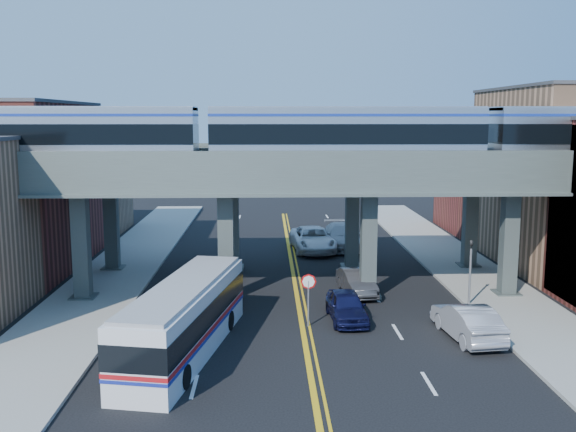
{
  "coord_description": "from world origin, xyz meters",
  "views": [
    {
      "loc": [
        -1.7,
        -27.19,
        10.15
      ],
      "look_at": [
        -0.57,
        6.72,
        4.9
      ],
      "focal_mm": 40.0,
      "sensor_mm": 36.0,
      "label": 1
    }
  ],
  "objects_px": {
    "traffic_signal": "(470,265)",
    "car_lane_c": "(313,239)",
    "transit_train": "(346,134)",
    "car_lane_d": "(342,236)",
    "car_parked_curb": "(467,321)",
    "car_lane_b": "(357,282)",
    "stop_sign": "(308,291)",
    "car_lane_a": "(347,306)",
    "transit_bus": "(185,319)"
  },
  "relations": [
    {
      "from": "car_lane_b",
      "to": "car_lane_c",
      "type": "height_order",
      "value": "car_lane_c"
    },
    {
      "from": "transit_bus",
      "to": "car_lane_a",
      "type": "height_order",
      "value": "transit_bus"
    },
    {
      "from": "transit_train",
      "to": "traffic_signal",
      "type": "height_order",
      "value": "transit_train"
    },
    {
      "from": "transit_train",
      "to": "car_lane_c",
      "type": "height_order",
      "value": "transit_train"
    },
    {
      "from": "transit_train",
      "to": "traffic_signal",
      "type": "distance_m",
      "value": 9.74
    },
    {
      "from": "car_lane_c",
      "to": "car_parked_curb",
      "type": "height_order",
      "value": "car_lane_c"
    },
    {
      "from": "transit_bus",
      "to": "car_lane_b",
      "type": "distance_m",
      "value": 12.61
    },
    {
      "from": "traffic_signal",
      "to": "car_lane_d",
      "type": "relative_size",
      "value": 0.64
    },
    {
      "from": "car_lane_b",
      "to": "car_parked_curb",
      "type": "relative_size",
      "value": 0.87
    },
    {
      "from": "car_lane_b",
      "to": "traffic_signal",
      "type": "bearing_deg",
      "value": -32.04
    },
    {
      "from": "traffic_signal",
      "to": "car_lane_c",
      "type": "bearing_deg",
      "value": 116.29
    },
    {
      "from": "transit_train",
      "to": "car_lane_a",
      "type": "bearing_deg",
      "value": -94.91
    },
    {
      "from": "transit_train",
      "to": "car_lane_c",
      "type": "relative_size",
      "value": 7.17
    },
    {
      "from": "car_lane_c",
      "to": "car_lane_d",
      "type": "bearing_deg",
      "value": 16.93
    },
    {
      "from": "traffic_signal",
      "to": "car_lane_a",
      "type": "relative_size",
      "value": 0.94
    },
    {
      "from": "transit_train",
      "to": "stop_sign",
      "type": "distance_m",
      "value": 9.28
    },
    {
      "from": "car_lane_c",
      "to": "car_parked_curb",
      "type": "xyz_separation_m",
      "value": [
        5.72,
        -19.99,
        -0.07
      ]
    },
    {
      "from": "car_lane_c",
      "to": "car_lane_d",
      "type": "xyz_separation_m",
      "value": [
        2.39,
        0.96,
        0.04
      ]
    },
    {
      "from": "transit_bus",
      "to": "car_parked_curb",
      "type": "relative_size",
      "value": 2.34
    },
    {
      "from": "traffic_signal",
      "to": "car_lane_a",
      "type": "height_order",
      "value": "traffic_signal"
    },
    {
      "from": "transit_train",
      "to": "car_lane_d",
      "type": "bearing_deg",
      "value": 83.64
    },
    {
      "from": "car_lane_d",
      "to": "car_parked_curb",
      "type": "distance_m",
      "value": 21.21
    },
    {
      "from": "car_lane_c",
      "to": "stop_sign",
      "type": "bearing_deg",
      "value": -99.68
    },
    {
      "from": "traffic_signal",
      "to": "car_parked_curb",
      "type": "height_order",
      "value": "traffic_signal"
    },
    {
      "from": "traffic_signal",
      "to": "car_lane_d",
      "type": "xyz_separation_m",
      "value": [
        -5.01,
        15.94,
        -1.37
      ]
    },
    {
      "from": "car_lane_a",
      "to": "car_parked_curb",
      "type": "bearing_deg",
      "value": -31.16
    },
    {
      "from": "car_lane_a",
      "to": "car_lane_d",
      "type": "height_order",
      "value": "car_lane_d"
    },
    {
      "from": "transit_bus",
      "to": "car_lane_b",
      "type": "height_order",
      "value": "transit_bus"
    },
    {
      "from": "car_lane_a",
      "to": "car_lane_d",
      "type": "bearing_deg",
      "value": 81.2
    },
    {
      "from": "car_lane_b",
      "to": "car_lane_d",
      "type": "distance_m",
      "value": 13.3
    },
    {
      "from": "transit_bus",
      "to": "car_lane_b",
      "type": "xyz_separation_m",
      "value": [
        8.75,
        9.04,
        -0.79
      ]
    },
    {
      "from": "traffic_signal",
      "to": "transit_bus",
      "type": "xyz_separation_m",
      "value": [
        -14.48,
        -6.38,
        -0.79
      ]
    },
    {
      "from": "transit_train",
      "to": "car_lane_d",
      "type": "height_order",
      "value": "transit_train"
    },
    {
      "from": "stop_sign",
      "to": "traffic_signal",
      "type": "bearing_deg",
      "value": 18.63
    },
    {
      "from": "car_lane_d",
      "to": "stop_sign",
      "type": "bearing_deg",
      "value": -102.71
    },
    {
      "from": "transit_train",
      "to": "stop_sign",
      "type": "bearing_deg",
      "value": -115.09
    },
    {
      "from": "stop_sign",
      "to": "car_lane_b",
      "type": "height_order",
      "value": "stop_sign"
    },
    {
      "from": "traffic_signal",
      "to": "car_lane_a",
      "type": "distance_m",
      "value": 7.42
    },
    {
      "from": "car_lane_a",
      "to": "car_lane_b",
      "type": "height_order",
      "value": "car_lane_a"
    },
    {
      "from": "car_parked_curb",
      "to": "car_lane_c",
      "type": "bearing_deg",
      "value": -80.42
    },
    {
      "from": "stop_sign",
      "to": "car_lane_b",
      "type": "distance_m",
      "value": 6.57
    },
    {
      "from": "stop_sign",
      "to": "car_lane_d",
      "type": "height_order",
      "value": "stop_sign"
    },
    {
      "from": "car_lane_c",
      "to": "transit_train",
      "type": "bearing_deg",
      "value": -91.21
    },
    {
      "from": "car_lane_a",
      "to": "car_lane_b",
      "type": "relative_size",
      "value": 1.01
    },
    {
      "from": "traffic_signal",
      "to": "car_lane_b",
      "type": "bearing_deg",
      "value": 155.11
    },
    {
      "from": "stop_sign",
      "to": "car_lane_c",
      "type": "distance_m",
      "value": 18.06
    },
    {
      "from": "car_lane_c",
      "to": "car_parked_curb",
      "type": "bearing_deg",
      "value": -78.94
    },
    {
      "from": "stop_sign",
      "to": "car_lane_a",
      "type": "relative_size",
      "value": 0.6
    },
    {
      "from": "transit_train",
      "to": "car_lane_b",
      "type": "relative_size",
      "value": 10.57
    },
    {
      "from": "transit_train",
      "to": "car_parked_curb",
      "type": "relative_size",
      "value": 9.18
    }
  ]
}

